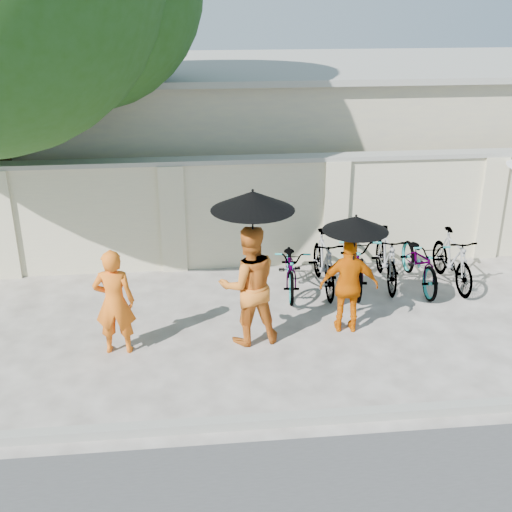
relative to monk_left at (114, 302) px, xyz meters
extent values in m
plane|color=beige|center=(1.80, -0.24, -0.79)|extent=(80.00, 80.00, 0.00)
cube|color=gray|center=(1.80, -1.94, -0.73)|extent=(40.00, 0.16, 0.12)
cube|color=beige|center=(2.80, 2.96, 0.21)|extent=(20.00, 0.30, 2.00)
cube|color=#BEB58B|center=(3.80, 6.76, 0.81)|extent=(14.00, 6.00, 3.20)
imported|color=orange|center=(0.00, 0.00, 0.00)|extent=(0.59, 0.40, 1.58)
imported|color=orange|center=(1.91, 0.10, 0.12)|extent=(0.97, 0.81, 1.81)
cylinder|color=black|center=(1.96, 0.02, 0.83)|extent=(0.02, 0.02, 1.18)
cone|color=black|center=(1.96, 0.02, 1.42)|extent=(1.16, 1.16, 0.27)
imported|color=#DC6203|center=(3.44, 0.26, -0.04)|extent=(0.92, 0.47, 1.50)
cylinder|color=black|center=(3.46, 0.18, 0.52)|extent=(0.02, 0.02, 0.92)
cone|color=black|center=(3.46, 0.18, 0.98)|extent=(0.96, 0.96, 0.22)
imported|color=gray|center=(2.80, 1.74, -0.35)|extent=(0.77, 1.73, 0.88)
imported|color=gray|center=(3.37, 1.73, -0.29)|extent=(0.47, 1.68, 1.01)
imported|color=gray|center=(3.94, 1.84, -0.27)|extent=(0.92, 2.04, 1.04)
imported|color=gray|center=(4.51, 1.82, -0.29)|extent=(0.60, 1.68, 0.99)
imported|color=gray|center=(5.08, 1.70, -0.32)|extent=(0.63, 1.78, 0.93)
imported|color=gray|center=(5.65, 1.66, -0.30)|extent=(0.52, 1.65, 0.98)
camera|label=1|loc=(1.12, -8.24, 4.08)|focal=45.00mm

